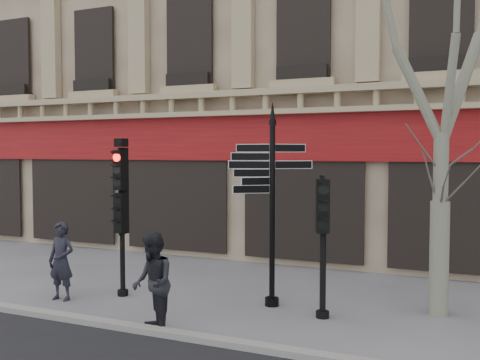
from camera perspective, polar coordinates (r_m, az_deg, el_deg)
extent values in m
plane|color=#5E5E63|center=(10.66, -1.26, -14.44)|extent=(80.00, 80.00, 0.00)
cube|color=gray|center=(9.45, -4.96, -16.38)|extent=(80.00, 0.25, 0.12)
cube|color=gray|center=(22.89, 12.59, 17.62)|extent=(28.00, 15.00, 18.00)
cube|color=maroon|center=(14.75, 6.71, 4.56)|extent=(28.00, 0.25, 1.30)
cube|color=tan|center=(14.59, 6.47, 8.39)|extent=(28.00, 0.35, 0.74)
cylinder|color=black|center=(11.06, 3.45, -3.87)|extent=(0.11, 0.11, 3.75)
cylinder|color=black|center=(11.41, 3.42, -12.83)|extent=(0.29, 0.29, 0.17)
cone|color=black|center=(11.01, 3.48, 7.38)|extent=(0.12, 0.12, 0.37)
cylinder|color=black|center=(12.13, -12.47, -4.60)|extent=(0.11, 0.11, 3.21)
cylinder|color=black|center=(12.43, -12.38, -11.66)|extent=(0.24, 0.24, 0.13)
cube|color=black|center=(12.10, -12.48, -3.42)|extent=(0.40, 0.30, 0.87)
cube|color=black|center=(12.03, -12.53, 1.05)|extent=(0.40, 0.30, 0.87)
sphere|color=#FF0C05|center=(12.03, -12.54, 2.16)|extent=(0.18, 0.18, 0.18)
cube|color=black|center=(12.03, -12.56, 3.91)|extent=(0.22, 0.27, 0.18)
cylinder|color=black|center=(10.44, 8.85, -7.26)|extent=(0.13, 0.13, 2.68)
cylinder|color=black|center=(10.74, 8.79, -13.92)|extent=(0.28, 0.28, 0.15)
cube|color=black|center=(10.33, 8.89, -2.72)|extent=(0.54, 0.46, 1.02)
cylinder|color=gray|center=(11.21, 20.47, -7.85)|extent=(0.37, 0.37, 2.24)
cylinder|color=gray|center=(11.02, 20.64, 1.05)|extent=(0.29, 0.29, 1.43)
imported|color=black|center=(12.26, -18.52, -8.19)|extent=(0.64, 0.43, 1.69)
imported|color=black|center=(9.72, -9.31, -10.78)|extent=(1.07, 1.09, 1.77)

